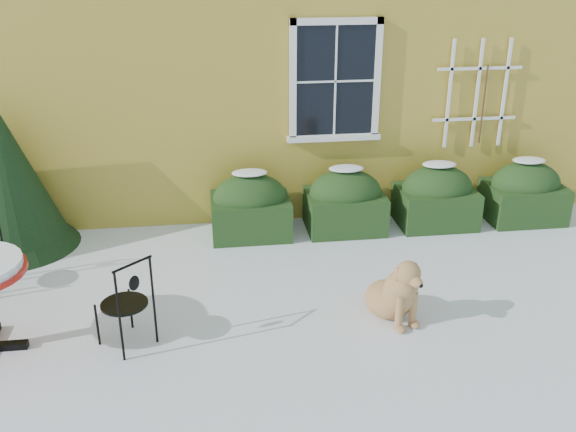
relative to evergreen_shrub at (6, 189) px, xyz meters
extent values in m
plane|color=white|center=(3.39, -2.59, -0.80)|extent=(80.00, 80.00, 0.00)
cube|color=black|center=(4.29, 0.37, 1.18)|extent=(1.05, 0.03, 1.45)
cube|color=white|center=(4.29, 0.36, 1.95)|extent=(1.23, 0.06, 0.09)
cube|color=white|center=(4.29, 0.36, 0.41)|extent=(1.23, 0.06, 0.09)
cube|color=white|center=(3.72, 0.36, 1.18)|extent=(0.09, 0.06, 1.63)
cube|color=white|center=(4.86, 0.36, 1.18)|extent=(0.09, 0.06, 1.63)
cube|color=white|center=(4.29, 0.35, 1.18)|extent=(0.02, 0.02, 1.45)
cube|color=white|center=(4.29, 0.35, 1.18)|extent=(1.05, 0.02, 0.02)
cube|color=white|center=(4.29, 0.36, 0.40)|extent=(1.29, 0.14, 0.07)
cube|color=white|center=(5.89, 0.35, 0.95)|extent=(0.04, 0.03, 1.50)
cube|color=white|center=(6.29, 0.35, 0.95)|extent=(0.04, 0.03, 1.50)
cube|color=white|center=(6.69, 0.35, 0.95)|extent=(0.04, 0.03, 1.50)
cube|color=white|center=(6.29, 0.35, 0.60)|extent=(1.20, 0.03, 0.04)
cube|color=white|center=(6.29, 0.35, 1.30)|extent=(1.20, 0.03, 0.04)
cylinder|color=#472D19|center=(6.39, 0.33, 0.80)|extent=(0.02, 0.02, 1.10)
cube|color=#193213|center=(3.09, -0.04, -0.53)|extent=(1.05, 0.80, 0.52)
ellipsoid|color=#193213|center=(3.09, -0.04, -0.27)|extent=(1.00, 0.72, 0.67)
ellipsoid|color=white|center=(3.09, -0.04, 0.09)|extent=(0.47, 0.32, 0.06)
cube|color=#193213|center=(4.39, -0.04, -0.53)|extent=(1.05, 0.80, 0.52)
ellipsoid|color=#193213|center=(4.39, -0.04, -0.27)|extent=(1.00, 0.72, 0.67)
ellipsoid|color=white|center=(4.39, -0.04, 0.09)|extent=(0.47, 0.32, 0.06)
cube|color=#193213|center=(5.69, -0.04, -0.53)|extent=(1.05, 0.80, 0.52)
ellipsoid|color=#193213|center=(5.69, -0.04, -0.27)|extent=(1.00, 0.72, 0.67)
ellipsoid|color=white|center=(5.69, -0.04, 0.09)|extent=(0.47, 0.32, 0.06)
cube|color=#193213|center=(6.99, -0.04, -0.53)|extent=(1.05, 0.80, 0.52)
ellipsoid|color=#193213|center=(6.99, -0.04, -0.27)|extent=(1.00, 0.72, 0.67)
ellipsoid|color=white|center=(6.99, -0.04, 0.09)|extent=(0.47, 0.32, 0.06)
cone|color=black|center=(0.00, 0.00, -0.32)|extent=(1.63, 1.63, 0.94)
cone|color=black|center=(0.00, 0.00, 0.19)|extent=(1.46, 1.46, 1.98)
cylinder|color=black|center=(1.68, -2.20, -0.57)|extent=(0.02, 0.02, 0.45)
cylinder|color=black|center=(1.39, -2.46, -0.57)|extent=(0.02, 0.02, 0.45)
cylinder|color=black|center=(1.95, -2.49, -0.57)|extent=(0.02, 0.02, 0.45)
cylinder|color=black|center=(1.65, -2.76, -0.57)|extent=(0.02, 0.02, 0.45)
cylinder|color=black|center=(1.67, -2.48, -0.35)|extent=(0.46, 0.46, 0.02)
cylinder|color=black|center=(1.95, -2.49, -0.10)|extent=(0.02, 0.02, 0.50)
cylinder|color=black|center=(1.65, -2.76, -0.10)|extent=(0.02, 0.02, 0.50)
cylinder|color=black|center=(1.80, -2.63, 0.15)|extent=(0.34, 0.31, 0.02)
ellipsoid|color=black|center=(1.80, -2.63, -0.05)|extent=(0.11, 0.10, 0.16)
cylinder|color=black|center=(0.16, -1.00, -0.58)|extent=(0.02, 0.02, 0.43)
cylinder|color=black|center=(0.16, -1.00, -0.13)|extent=(0.02, 0.02, 0.48)
ellipsoid|color=tan|center=(4.37, -2.29, -0.62)|extent=(0.64, 0.67, 0.39)
ellipsoid|color=tan|center=(4.43, -2.46, -0.44)|extent=(0.47, 0.44, 0.49)
sphere|color=tan|center=(4.45, -2.51, -0.33)|extent=(0.30, 0.30, 0.30)
cylinder|color=tan|center=(4.39, -2.61, -0.60)|extent=(0.08, 0.08, 0.39)
cylinder|color=tan|center=(4.56, -2.55, -0.60)|extent=(0.08, 0.08, 0.39)
ellipsoid|color=tan|center=(4.41, -2.65, -0.76)|extent=(0.11, 0.14, 0.06)
ellipsoid|color=tan|center=(4.57, -2.59, -0.76)|extent=(0.11, 0.14, 0.06)
cylinder|color=tan|center=(4.45, -2.52, -0.28)|extent=(0.24, 0.27, 0.21)
sphere|color=tan|center=(4.47, -2.56, -0.17)|extent=(0.26, 0.26, 0.26)
ellipsoid|color=tan|center=(4.51, -2.67, -0.21)|extent=(0.18, 0.23, 0.11)
sphere|color=black|center=(4.54, -2.75, -0.21)|extent=(0.04, 0.04, 0.04)
ellipsoid|color=tan|center=(4.35, -2.57, -0.17)|extent=(0.09, 0.10, 0.16)
ellipsoid|color=tan|center=(4.56, -2.49, -0.17)|extent=(0.09, 0.10, 0.16)
cylinder|color=tan|center=(4.45, -2.05, -0.74)|extent=(0.29, 0.25, 0.07)
camera|label=1|loc=(2.51, -8.01, 2.86)|focal=40.00mm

